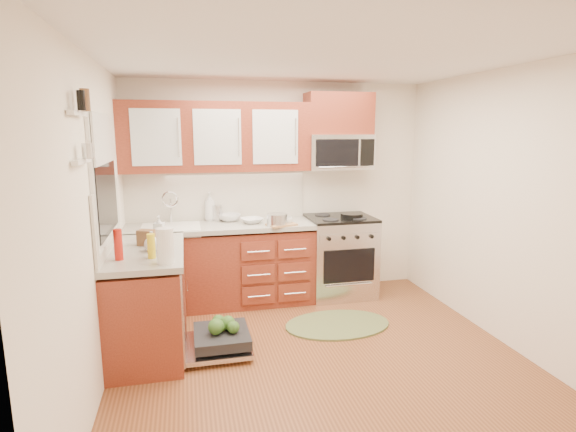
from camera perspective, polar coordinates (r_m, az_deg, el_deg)
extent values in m
plane|color=brown|center=(4.11, 4.02, -17.43)|extent=(3.50, 3.50, 0.00)
plane|color=white|center=(3.67, 4.56, 19.49)|extent=(3.50, 3.50, 0.00)
cube|color=white|center=(5.37, -1.27, 3.36)|extent=(3.50, 0.04, 2.50)
cube|color=white|center=(2.14, 18.43, -8.68)|extent=(3.50, 0.04, 2.50)
cube|color=white|center=(3.59, -23.47, -1.24)|extent=(0.04, 3.50, 2.50)
cube|color=white|center=(4.52, 25.96, 0.88)|extent=(0.04, 3.50, 2.50)
cube|color=maroon|center=(5.15, -8.51, -6.48)|extent=(2.05, 0.60, 0.85)
cube|color=maroon|center=(4.28, -17.36, -10.50)|extent=(0.60, 1.25, 0.85)
cube|color=#A39E95|center=(5.02, -8.65, -1.33)|extent=(2.07, 0.64, 0.05)
cube|color=#A39E95|center=(4.14, -17.59, -4.34)|extent=(0.64, 1.27, 0.05)
cube|color=silver|center=(5.26, -9.00, 2.64)|extent=(2.05, 0.02, 0.57)
cube|color=silver|center=(4.10, -21.94, -0.29)|extent=(0.02, 1.25, 0.57)
cube|color=maroon|center=(5.34, 6.43, 12.78)|extent=(0.76, 0.35, 0.47)
cube|color=white|center=(4.01, -22.32, 9.09)|extent=(0.02, 0.96, 0.40)
cube|color=white|center=(3.18, -25.15, 11.72)|extent=(0.04, 0.40, 0.03)
cube|color=white|center=(3.18, -24.72, 6.33)|extent=(0.04, 0.40, 0.03)
cylinder|color=black|center=(5.27, 8.09, 0.09)|extent=(0.30, 0.30, 0.05)
cylinder|color=silver|center=(4.87, -1.41, -0.48)|extent=(0.28, 0.28, 0.13)
cube|color=#A97B4D|center=(4.89, -0.81, -1.10)|extent=(0.35, 0.28, 0.02)
cylinder|color=silver|center=(5.21, -8.97, 0.37)|extent=(0.14, 0.14, 0.18)
cylinder|color=white|center=(3.61, -15.32, -3.68)|extent=(0.15, 0.15, 0.28)
cylinder|color=yellow|center=(3.80, -16.97, -3.67)|extent=(0.08, 0.08, 0.20)
cylinder|color=red|center=(3.83, -20.76, -3.42)|extent=(0.07, 0.07, 0.25)
cube|color=brown|center=(4.25, -17.57, -2.62)|extent=(0.17, 0.15, 0.14)
cube|color=#2660B5|center=(3.92, -15.11, -3.52)|extent=(0.11, 0.08, 0.15)
imported|color=#999999|center=(5.03, -4.60, -0.58)|extent=(0.30, 0.30, 0.06)
imported|color=#999999|center=(5.18, -7.40, -0.21)|extent=(0.33, 0.33, 0.08)
imported|color=#999999|center=(4.93, -0.06, -0.61)|extent=(0.14, 0.14, 0.09)
imported|color=#999999|center=(5.22, -9.89, 1.22)|extent=(0.15, 0.15, 0.33)
imported|color=#999999|center=(4.54, -16.07, -1.26)|extent=(0.11, 0.11, 0.21)
imported|color=#999999|center=(4.03, -16.93, -3.08)|extent=(0.17, 0.17, 0.17)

